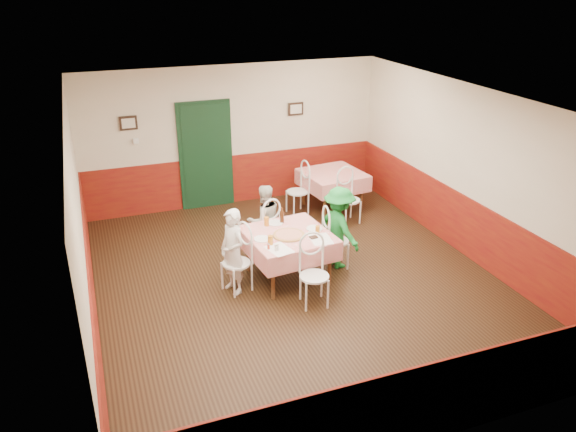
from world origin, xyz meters
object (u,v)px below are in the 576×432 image
object	(u,v)px
second_table	(332,191)
glass_b	(318,230)
glass_c	(266,221)
glass_a	(270,240)
diner_left	(233,252)
chair_far	(266,231)
diner_right	(339,228)
chair_near	(314,276)
beer_bottle	(282,216)
chair_second_b	(349,200)
diner_far	(264,220)
chair_left	(236,263)
wallet	(314,237)
main_table	(288,256)
chair_right	(336,241)
chair_second_a	(297,192)
pizza	(289,235)

from	to	relation	value
second_table	glass_b	xyz separation A→B (m)	(-1.39, -2.48, 0.45)
glass_c	glass_a	bearing A→B (deg)	-103.54
glass_c	diner_left	xyz separation A→B (m)	(-0.68, -0.47, -0.17)
chair_far	diner_right	distance (m)	1.26
glass_a	glass_c	world-z (taller)	same
chair_near	beer_bottle	world-z (taller)	beer_bottle
glass_b	glass_a	bearing A→B (deg)	-172.43
chair_second_b	diner_far	xyz separation A→B (m)	(-1.90, -0.68, 0.17)
chair_left	wallet	size ratio (longest dim) A/B	8.18
glass_b	main_table	bearing A→B (deg)	159.85
chair_right	chair_second_a	world-z (taller)	same
pizza	chair_near	bearing A→B (deg)	-82.83
wallet	glass_a	bearing A→B (deg)	172.96
second_table	glass_b	bearing A→B (deg)	-119.35
chair_left	glass_c	xyz separation A→B (m)	(0.63, 0.47, 0.38)
pizza	glass_a	size ratio (longest dim) A/B	3.36
chair_left	chair_right	distance (m)	1.70
chair_near	diner_right	size ratio (longest dim) A/B	0.67
chair_second_a	glass_b	bearing A→B (deg)	-20.96
wallet	diner_far	bearing A→B (deg)	102.95
chair_left	diner_right	world-z (taller)	diner_right
chair_second_a	chair_right	bearing A→B (deg)	-11.95
chair_far	chair_second_b	bearing A→B (deg)	-175.86
chair_left	glass_b	bearing A→B (deg)	67.75
wallet	diner_left	size ratio (longest dim) A/B	0.08
main_table	diner_left	bearing A→B (deg)	-174.44
chair_second_b	beer_bottle	size ratio (longest dim) A/B	3.78
chair_right	glass_b	bearing A→B (deg)	125.83
pizza	glass_c	bearing A→B (deg)	113.30
diner_far	diner_right	bearing A→B (deg)	135.24
chair_right	chair_far	world-z (taller)	same
second_table	chair_second_a	size ratio (longest dim) A/B	1.24
beer_bottle	wallet	size ratio (longest dim) A/B	2.16
second_table	chair_near	xyz separation A→B (m)	(-1.73, -3.17, 0.08)
chair_right	main_table	bearing A→B (deg)	102.34
chair_far	glass_c	world-z (taller)	glass_c
chair_right	pizza	distance (m)	0.93
chair_second_b	glass_b	bearing A→B (deg)	-135.30
main_table	wallet	size ratio (longest dim) A/B	11.09
chair_right	chair_second_b	bearing A→B (deg)	-26.19
second_table	chair_second_a	distance (m)	0.75
main_table	glass_a	xyz separation A→B (m)	(-0.37, -0.26, 0.46)
diner_far	diner_right	size ratio (longest dim) A/B	0.91
chair_left	diner_far	distance (m)	1.25
diner_right	chair_near	bearing A→B (deg)	125.18
wallet	chair_near	bearing A→B (deg)	-116.94
chair_left	chair_second_b	size ratio (longest dim) A/B	1.00
wallet	diner_left	bearing A→B (deg)	165.48
second_table	glass_b	world-z (taller)	glass_b
chair_far	beer_bottle	bearing A→B (deg)	89.66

